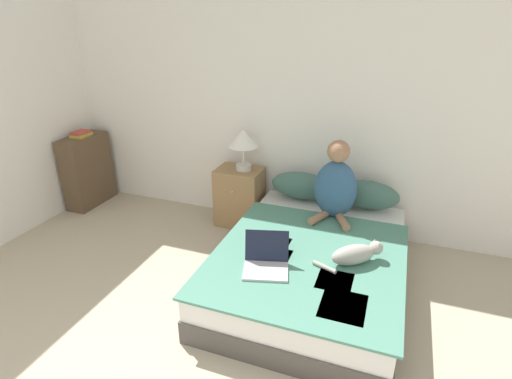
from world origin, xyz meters
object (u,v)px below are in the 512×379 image
object	(u,v)px
nightstand	(240,197)
bookshelf	(87,171)
pillow_far	(366,195)
cat_tabby	(356,254)
table_lamp	(243,141)
book_stack_top	(81,134)
bed	(312,265)
person_sitting	(336,185)
pillow_near	(301,186)
laptop_open	(266,262)

from	to	relation	value
nightstand	bookshelf	size ratio (longest dim) A/B	0.75
nightstand	bookshelf	xyz separation A→B (m)	(-1.90, -0.15, 0.10)
pillow_far	cat_tabby	xyz separation A→B (m)	(0.04, -1.00, -0.06)
table_lamp	book_stack_top	xyz separation A→B (m)	(-1.95, -0.15, -0.08)
bed	cat_tabby	distance (m)	0.47
person_sitting	bookshelf	distance (m)	2.97
pillow_near	book_stack_top	xyz separation A→B (m)	(-2.57, -0.18, 0.34)
bed	bookshelf	bearing A→B (deg)	166.96
pillow_near	bookshelf	size ratio (longest dim) A/B	0.75
bed	book_stack_top	xyz separation A→B (m)	(-2.89, 0.67, 0.68)
laptop_open	bed	bearing A→B (deg)	44.35
bed	person_sitting	bearing A→B (deg)	83.66
laptop_open	bookshelf	size ratio (longest dim) A/B	0.47
table_lamp	pillow_far	bearing A→B (deg)	1.40
pillow_near	pillow_far	distance (m)	0.64
pillow_far	table_lamp	distance (m)	1.33
pillow_near	pillow_far	xyz separation A→B (m)	(0.64, 0.00, 0.00)
bed	table_lamp	size ratio (longest dim) A/B	4.58
person_sitting	nightstand	world-z (taller)	person_sitting
nightstand	cat_tabby	bearing A→B (deg)	-35.52
nightstand	bookshelf	bearing A→B (deg)	-175.52
table_lamp	book_stack_top	bearing A→B (deg)	-175.64
table_lamp	bookshelf	distance (m)	2.03
pillow_near	table_lamp	size ratio (longest dim) A/B	1.44
laptop_open	table_lamp	xyz separation A→B (m)	(-0.69, 1.27, 0.51)
laptop_open	bookshelf	distance (m)	2.87
pillow_near	bookshelf	distance (m)	2.59
person_sitting	bed	bearing A→B (deg)	-96.34
pillow_far	cat_tabby	bearing A→B (deg)	-87.80
bed	bookshelf	world-z (taller)	bookshelf
bed	person_sitting	distance (m)	0.77
pillow_far	nightstand	world-z (taller)	pillow_far
person_sitting	cat_tabby	distance (m)	0.80
cat_tabby	person_sitting	bearing A→B (deg)	74.40
nightstand	table_lamp	xyz separation A→B (m)	(0.05, 0.00, 0.63)
nightstand	bed	bearing A→B (deg)	-39.58
person_sitting	laptop_open	bearing A→B (deg)	-107.56
bed	book_stack_top	size ratio (longest dim) A/B	8.96
pillow_near	pillow_far	size ratio (longest dim) A/B	1.00
cat_tabby	bookshelf	size ratio (longest dim) A/B	0.58
person_sitting	table_lamp	xyz separation A→B (m)	(-1.00, 0.26, 0.25)
pillow_near	cat_tabby	xyz separation A→B (m)	(0.68, -1.00, -0.06)
pillow_far	bookshelf	bearing A→B (deg)	-176.77
nightstand	book_stack_top	xyz separation A→B (m)	(-1.90, -0.15, 0.55)
bookshelf	laptop_open	bearing A→B (deg)	-22.89
laptop_open	table_lamp	bearing A→B (deg)	102.81
pillow_near	book_stack_top	bearing A→B (deg)	-176.01
pillow_near	person_sitting	world-z (taller)	person_sitting
person_sitting	bookshelf	xyz separation A→B (m)	(-2.96, 0.11, -0.28)
book_stack_top	bed	bearing A→B (deg)	-13.08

